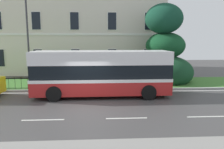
% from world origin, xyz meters
% --- Properties ---
extents(ground_plane, '(60.00, 56.00, 0.18)m').
position_xyz_m(ground_plane, '(0.00, 0.86, -0.02)').
color(ground_plane, '#454343').
extents(georgian_townhouse, '(18.24, 10.25, 13.90)m').
position_xyz_m(georgian_townhouse, '(-1.63, 14.62, 7.11)').
color(georgian_townhouse, beige).
rests_on(georgian_townhouse, ground_plane).
extents(iron_verge_railing, '(13.45, 0.04, 0.97)m').
position_xyz_m(iron_verge_railing, '(-1.63, 4.40, 0.62)').
color(iron_verge_railing, black).
rests_on(iron_verge_railing, ground_plane).
extents(evergreen_tree, '(4.38, 4.38, 7.25)m').
position_xyz_m(evergreen_tree, '(6.52, 6.96, 2.65)').
color(evergreen_tree, '#423328').
rests_on(evergreen_tree, ground_plane).
extents(single_decker_bus, '(9.00, 2.65, 3.03)m').
position_xyz_m(single_decker_bus, '(0.85, 2.54, 1.60)').
color(single_decker_bus, '#B22121').
rests_on(single_decker_bus, ground_plane).
extents(street_lamp_post, '(0.36, 0.24, 7.20)m').
position_xyz_m(street_lamp_post, '(-4.79, 5.54, 4.22)').
color(street_lamp_post, '#333338').
rests_on(street_lamp_post, ground_plane).
extents(litter_bin, '(0.46, 0.46, 1.04)m').
position_xyz_m(litter_bin, '(1.58, 4.91, 0.64)').
color(litter_bin, '#23472D').
rests_on(litter_bin, ground_plane).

